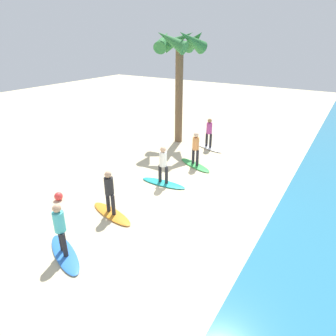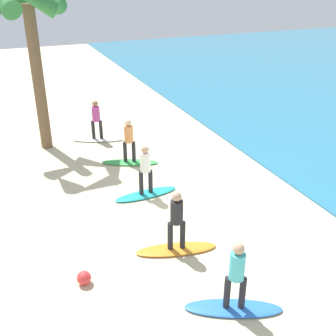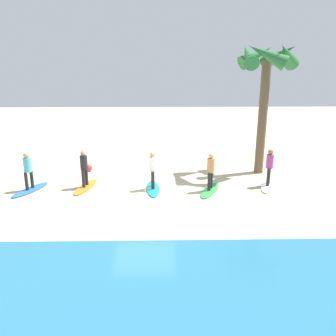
{
  "view_description": "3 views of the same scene",
  "coord_description": "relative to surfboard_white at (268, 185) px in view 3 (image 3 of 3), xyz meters",
  "views": [
    {
      "loc": [
        9.27,
        4.61,
        5.92
      ],
      "look_at": [
        -0.15,
        -1.33,
        0.92
      ],
      "focal_mm": 31.53,
      "sensor_mm": 36.0,
      "label": 1
    },
    {
      "loc": [
        10.69,
        -5.51,
        6.63
      ],
      "look_at": [
        0.15,
        -1.13,
        1.09
      ],
      "focal_mm": 44.42,
      "sensor_mm": 36.0,
      "label": 2
    },
    {
      "loc": [
        -0.71,
        12.85,
        5.5
      ],
      "look_at": [
        -0.99,
        -0.79,
        1.27
      ],
      "focal_mm": 37.39,
      "sensor_mm": 36.0,
      "label": 3
    }
  ],
  "objects": [
    {
      "name": "surfboard_blue",
      "position": [
        10.6,
        0.33,
        0.0
      ],
      "size": [
        1.38,
        2.14,
        0.09
      ],
      "primitive_type": "ellipsoid",
      "rotation": [
        0.0,
        0.0,
        1.14
      ],
      "color": "blue",
      "rests_on": "ground"
    },
    {
      "name": "surfboard_green",
      "position": [
        2.71,
        0.55,
        0.0
      ],
      "size": [
        1.36,
        2.15,
        0.09
      ],
      "primitive_type": "ellipsoid",
      "rotation": [
        0.0,
        0.0,
        1.15
      ],
      "color": "green",
      "rests_on": "ground"
    },
    {
      "name": "surfboard_orange",
      "position": [
        8.24,
        0.03,
        0.0
      ],
      "size": [
        1.03,
        2.17,
        0.09
      ],
      "primitive_type": "ellipsoid",
      "rotation": [
        0.0,
        0.0,
        1.34
      ],
      "color": "orange",
      "rests_on": "ground"
    },
    {
      "name": "surfer_orange",
      "position": [
        8.24,
        0.03,
        0.99
      ],
      "size": [
        0.32,
        0.45,
        1.64
      ],
      "color": "#232328",
      "rests_on": "surfboard_orange"
    },
    {
      "name": "surfer_white",
      "position": [
        0.0,
        0.0,
        0.99
      ],
      "size": [
        0.32,
        0.44,
        1.64
      ],
      "color": "#232328",
      "rests_on": "surfboard_white"
    },
    {
      "name": "palm_tree",
      "position": [
        -0.12,
        -2.08,
        5.1
      ],
      "size": [
        2.88,
        3.03,
        6.42
      ],
      "color": "brown",
      "rests_on": "ground"
    },
    {
      "name": "surfer_green",
      "position": [
        2.71,
        0.55,
        0.99
      ],
      "size": [
        0.32,
        0.43,
        1.64
      ],
      "color": "#232328",
      "rests_on": "surfboard_green"
    },
    {
      "name": "beach_ball",
      "position": [
        8.56,
        -2.44,
        0.12
      ],
      "size": [
        0.33,
        0.33,
        0.33
      ],
      "primitive_type": "sphere",
      "color": "#E53838",
      "rests_on": "ground"
    },
    {
      "name": "ground_plane",
      "position": [
        5.55,
        1.99,
        -0.04
      ],
      "size": [
        60.0,
        60.0,
        0.0
      ],
      "primitive_type": "plane",
      "color": "beige"
    },
    {
      "name": "surfboard_teal",
      "position": [
        5.21,
        0.29,
        0.0
      ],
      "size": [
        0.68,
        2.13,
        0.09
      ],
      "primitive_type": "ellipsoid",
      "rotation": [
        0.0,
        0.0,
        1.63
      ],
      "color": "teal",
      "rests_on": "ground"
    },
    {
      "name": "surfer_blue",
      "position": [
        10.6,
        0.33,
        0.99
      ],
      "size": [
        0.32,
        0.43,
        1.64
      ],
      "color": "#232328",
      "rests_on": "surfboard_blue"
    },
    {
      "name": "surfer_teal",
      "position": [
        5.21,
        0.29,
        0.99
      ],
      "size": [
        0.32,
        0.46,
        1.64
      ],
      "color": "#232328",
      "rests_on": "surfboard_teal"
    },
    {
      "name": "surfboard_white",
      "position": [
        0.0,
        0.0,
        0.0
      ],
      "size": [
        1.29,
        2.16,
        0.09
      ],
      "primitive_type": "ellipsoid",
      "rotation": [
        0.0,
        0.0,
        1.2
      ],
      "color": "white",
      "rests_on": "ground"
    }
  ]
}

